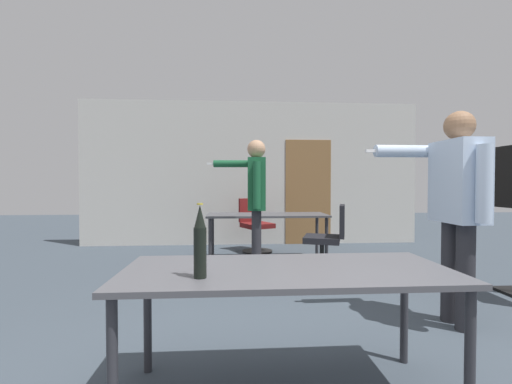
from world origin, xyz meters
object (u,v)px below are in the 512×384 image
object	(u,v)px
person_center_tall	(457,197)
office_chair_far_left	(328,241)
office_chair_near_pushed	(255,227)
person_left_plaid	(255,193)
beer_bottle	(200,243)

from	to	relation	value
person_center_tall	office_chair_far_left	world-z (taller)	person_center_tall
office_chair_near_pushed	person_left_plaid	bearing A→B (deg)	60.27
person_center_tall	office_chair_far_left	xyz separation A→B (m)	(-0.59, 1.73, -0.66)
office_chair_far_left	beer_bottle	size ratio (longest dim) A/B	2.46
office_chair_far_left	person_center_tall	bearing A→B (deg)	-141.97
office_chair_far_left	office_chair_near_pushed	bearing A→B (deg)	48.97
office_chair_far_left	beer_bottle	bearing A→B (deg)	171.78
office_chair_near_pushed	office_chair_far_left	distance (m)	1.74
person_center_tall	office_chair_near_pushed	world-z (taller)	person_center_tall
beer_bottle	office_chair_near_pushed	bearing A→B (deg)	82.62
person_center_tall	beer_bottle	distance (m)	2.26
office_chair_near_pushed	beer_bottle	bearing A→B (deg)	56.62
office_chair_far_left	beer_bottle	world-z (taller)	beer_bottle
person_center_tall	beer_bottle	bearing A→B (deg)	116.34
office_chair_near_pushed	office_chair_far_left	xyz separation A→B (m)	(0.87, -1.51, -0.01)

